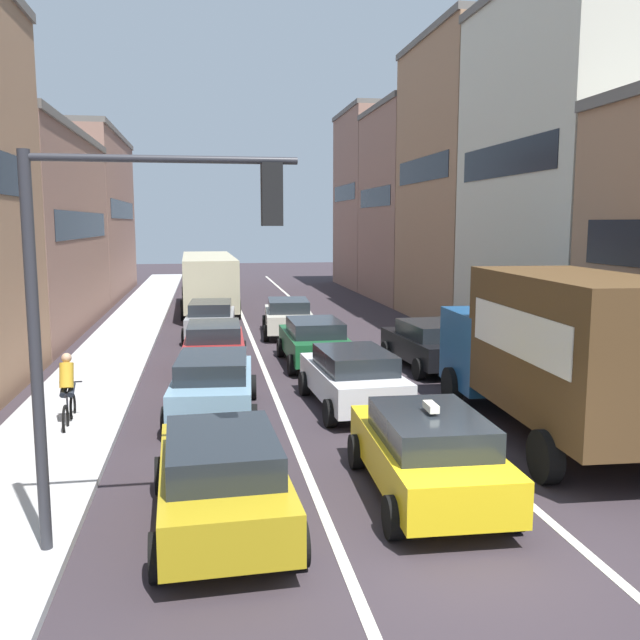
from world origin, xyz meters
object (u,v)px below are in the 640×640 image
object	(u,v)px
coupe_centre_lane_fourth	(288,316)
traffic_light_pole	(130,280)
wagon_left_lane_second	(213,383)
sedan_right_lane_behind_truck	(430,344)
taxi_centre_lane_front	(427,451)
cyclist_on_sidewalk	(68,392)
hatchback_centre_lane_third	(314,341)
sedan_left_lane_third	(214,345)
sedan_left_lane_front	(222,477)
sedan_centre_lane_second	(353,377)
removalist_box_truck	(554,348)
bus_mid_queue_primary	(208,278)
sedan_left_lane_fourth	(211,318)

from	to	relation	value
coupe_centre_lane_fourth	traffic_light_pole	bearing A→B (deg)	170.54
wagon_left_lane_second	sedan_right_lane_behind_truck	xyz separation A→B (m)	(6.83, 4.33, 0.00)
taxi_centre_lane_front	cyclist_on_sidewalk	size ratio (longest dim) A/B	2.52
hatchback_centre_lane_third	sedan_left_lane_third	distance (m)	3.21
sedan_left_lane_front	sedan_right_lane_behind_truck	size ratio (longest dim) A/B	0.99
hatchback_centre_lane_third	sedan_left_lane_third	xyz separation A→B (m)	(-3.20, -0.22, 0.00)
traffic_light_pole	sedan_left_lane_third	size ratio (longest dim) A/B	1.27
sedan_right_lane_behind_truck	cyclist_on_sidewalk	distance (m)	11.13
traffic_light_pole	sedan_centre_lane_second	xyz separation A→B (m)	(4.53, 6.80, -3.02)
removalist_box_truck	hatchback_centre_lane_third	world-z (taller)	removalist_box_truck
removalist_box_truck	wagon_left_lane_second	xyz separation A→B (m)	(-7.03, 2.98, -1.18)
sedan_left_lane_third	coupe_centre_lane_fourth	xyz separation A→B (m)	(3.08, 6.22, 0.00)
taxi_centre_lane_front	cyclist_on_sidewalk	world-z (taller)	cyclist_on_sidewalk
hatchback_centre_lane_third	sedan_centre_lane_second	bearing A→B (deg)	-179.06
sedan_left_lane_front	coupe_centre_lane_fourth	world-z (taller)	same
sedan_left_lane_third	sedan_right_lane_behind_truck	xyz separation A→B (m)	(6.72, -0.93, 0.00)
traffic_light_pole	hatchback_centre_lane_third	xyz separation A→B (m)	(4.42, 12.14, -3.02)
removalist_box_truck	cyclist_on_sidewalk	size ratio (longest dim) A/B	4.50
traffic_light_pole	bus_mid_queue_primary	bearing A→B (deg)	87.51
removalist_box_truck	taxi_centre_lane_front	distance (m)	4.53
taxi_centre_lane_front	sedan_centre_lane_second	distance (m)	5.65
taxi_centre_lane_front	coupe_centre_lane_fourth	size ratio (longest dim) A/B	0.99
coupe_centre_lane_fourth	cyclist_on_sidewalk	distance (m)	13.59
sedan_left_lane_fourth	sedan_right_lane_behind_truck	distance (m)	9.69
traffic_light_pole	sedan_left_lane_third	distance (m)	12.36
hatchback_centre_lane_third	taxi_centre_lane_front	bearing A→B (deg)	-179.46
sedan_centre_lane_second	wagon_left_lane_second	size ratio (longest dim) A/B	1.00
removalist_box_truck	taxi_centre_lane_front	bearing A→B (deg)	127.83
traffic_light_pole	coupe_centre_lane_fourth	world-z (taller)	traffic_light_pole
sedan_right_lane_behind_truck	taxi_centre_lane_front	bearing A→B (deg)	157.38
traffic_light_pole	sedan_left_lane_front	world-z (taller)	traffic_light_pole
sedan_left_lane_third	bus_mid_queue_primary	distance (m)	14.42
removalist_box_truck	sedan_left_lane_front	world-z (taller)	removalist_box_truck
sedan_left_lane_third	removalist_box_truck	bearing A→B (deg)	-138.48
sedan_centre_lane_second	cyclist_on_sidewalk	xyz separation A→B (m)	(-6.62, -0.66, 0.05)
wagon_left_lane_second	sedan_left_lane_third	bearing A→B (deg)	2.60
sedan_centre_lane_second	hatchback_centre_lane_third	bearing A→B (deg)	-1.92
sedan_left_lane_front	coupe_centre_lane_fourth	bearing A→B (deg)	-12.46
hatchback_centre_lane_third	sedan_left_lane_fourth	bearing A→B (deg)	28.97
sedan_right_lane_behind_truck	coupe_centre_lane_fourth	bearing A→B (deg)	23.26
taxi_centre_lane_front	wagon_left_lane_second	size ratio (longest dim) A/B	0.99
traffic_light_pole	sedan_left_lane_fourth	size ratio (longest dim) A/B	1.25
sedan_left_lane_front	sedan_right_lane_behind_truck	xyz separation A→B (m)	(6.78, 10.43, 0.00)
cyclist_on_sidewalk	taxi_centre_lane_front	bearing A→B (deg)	-128.96
traffic_light_pole	wagon_left_lane_second	bearing A→B (deg)	80.53
sedan_centre_lane_second	wagon_left_lane_second	world-z (taller)	same
cyclist_on_sidewalk	sedan_right_lane_behind_truck	bearing A→B (deg)	-66.30
hatchback_centre_lane_third	coupe_centre_lane_fourth	distance (m)	6.00
traffic_light_pole	sedan_right_lane_behind_truck	xyz separation A→B (m)	(7.94, 10.99, -3.02)
coupe_centre_lane_fourth	sedan_right_lane_behind_truck	distance (m)	8.02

